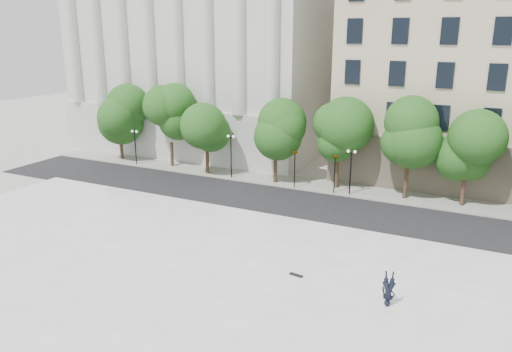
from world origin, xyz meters
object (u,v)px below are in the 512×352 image
Objects in this scene: traffic_light_west at (295,150)px; traffic_light_east at (335,156)px; person_lying at (388,301)px; skateboard at (296,275)px.

traffic_light_west is 1.04× the size of traffic_light_east.
person_lying is at bearing -55.19° from traffic_light_west.
person_lying is (8.66, -18.02, -2.91)m from traffic_light_east.
skateboard is at bearing -79.59° from traffic_light_east.
traffic_light_east is (3.87, 0.00, -0.16)m from traffic_light_west.
traffic_light_east reaches higher than skateboard.
skateboard is at bearing 157.24° from person_lying.
person_lying is at bearing -64.34° from traffic_light_east.
person_lying is 2.33× the size of skateboard.
traffic_light_west is 22.16m from person_lying.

